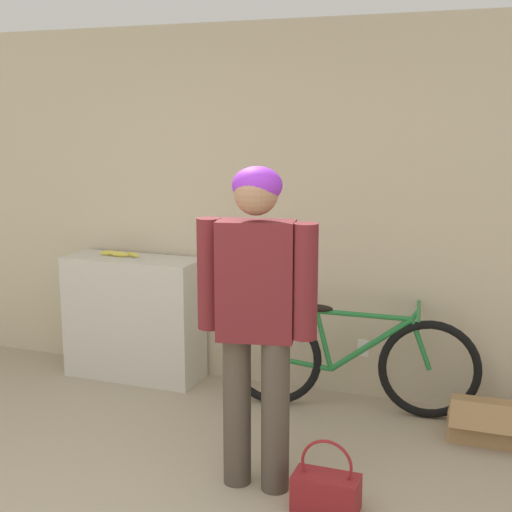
{
  "coord_description": "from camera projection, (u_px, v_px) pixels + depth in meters",
  "views": [
    {
      "loc": [
        1.5,
        -2.19,
        1.95
      ],
      "look_at": [
        0.28,
        1.12,
        1.26
      ],
      "focal_mm": 50.0,
      "sensor_mm": 36.0,
      "label": 1
    }
  ],
  "objects": [
    {
      "name": "bicycle",
      "position": [
        349.0,
        361.0,
        4.75
      ],
      "size": [
        1.69,
        0.46,
        0.74
      ],
      "rotation": [
        0.0,
        0.0,
        0.13
      ],
      "color": "black",
      "rests_on": "ground_plane"
    },
    {
      "name": "banana",
      "position": [
        120.0,
        254.0,
        5.33
      ],
      "size": [
        0.35,
        0.09,
        0.04
      ],
      "color": "#EAD64C",
      "rests_on": "side_shelf"
    },
    {
      "name": "handbag",
      "position": [
        326.0,
        490.0,
        3.58
      ],
      "size": [
        0.33,
        0.17,
        0.38
      ],
      "color": "maroon",
      "rests_on": "ground_plane"
    },
    {
      "name": "wall_back",
      "position": [
        291.0,
        210.0,
        5.05
      ],
      "size": [
        8.0,
        0.07,
        2.6
      ],
      "color": "beige",
      "rests_on": "ground_plane"
    },
    {
      "name": "person",
      "position": [
        256.0,
        304.0,
        3.64
      ],
      "size": [
        0.65,
        0.27,
        1.71
      ],
      "rotation": [
        0.0,
        0.0,
        0.2
      ],
      "color": "#4C4238",
      "rests_on": "ground_plane"
    },
    {
      "name": "side_shelf",
      "position": [
        134.0,
        318.0,
        5.37
      ],
      "size": [
        1.02,
        0.39,
        0.92
      ],
      "color": "beige",
      "rests_on": "ground_plane"
    },
    {
      "name": "cardboard_box",
      "position": [
        493.0,
        423.0,
        4.37
      ],
      "size": [
        0.53,
        0.38,
        0.26
      ],
      "color": "#A87F51",
      "rests_on": "ground_plane"
    }
  ]
}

